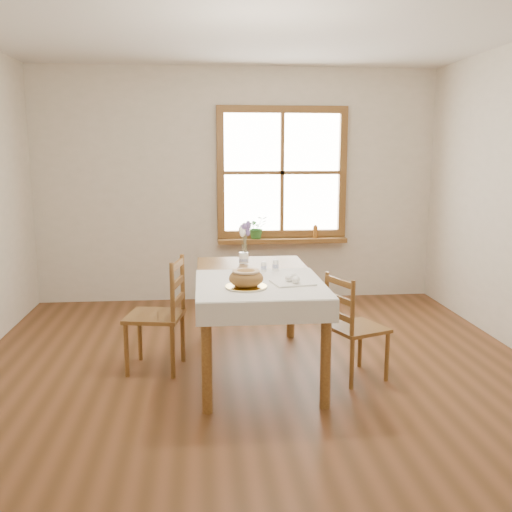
{
  "coord_description": "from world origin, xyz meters",
  "views": [
    {
      "loc": [
        -0.4,
        -3.94,
        1.68
      ],
      "look_at": [
        0.0,
        0.3,
        0.9
      ],
      "focal_mm": 40.0,
      "sensor_mm": 36.0,
      "label": 1
    }
  ],
  "objects": [
    {
      "name": "table_linen",
      "position": [
        0.0,
        -0.0,
        0.76
      ],
      "size": [
        0.91,
        0.99,
        0.01
      ],
      "primitive_type": "cube",
      "color": "silver",
      "rests_on": "dining_table"
    },
    {
      "name": "pepper_shaker",
      "position": [
        0.16,
        0.39,
        0.81
      ],
      "size": [
        0.06,
        0.06,
        0.1
      ],
      "primitive_type": "cylinder",
      "rotation": [
        0.0,
        0.0,
        -0.3
      ],
      "color": "white",
      "rests_on": "table_linen"
    },
    {
      "name": "dining_table",
      "position": [
        0.0,
        0.3,
        0.66
      ],
      "size": [
        0.9,
        1.6,
        0.75
      ],
      "color": "olive",
      "rests_on": "ground"
    },
    {
      "name": "potted_plant",
      "position": [
        0.21,
        2.4,
        0.81
      ],
      "size": [
        0.3,
        0.32,
        0.2
      ],
      "primitive_type": "imported",
      "rotation": [
        0.0,
        0.0,
        0.35
      ],
      "color": "#31722D",
      "rests_on": "window_sill"
    },
    {
      "name": "salt_shaker",
      "position": [
        0.07,
        0.37,
        0.8
      ],
      "size": [
        0.05,
        0.05,
        0.08
      ],
      "primitive_type": "cylinder",
      "rotation": [
        0.0,
        0.0,
        -0.09
      ],
      "color": "white",
      "rests_on": "table_linen"
    },
    {
      "name": "eggs",
      "position": [
        0.23,
        -0.04,
        0.8
      ],
      "size": [
        0.25,
        0.23,
        0.05
      ],
      "primitive_type": null,
      "rotation": [
        0.0,
        0.0,
        0.18
      ],
      "color": "white",
      "rests_on": "egg_napkin"
    },
    {
      "name": "flower_vase",
      "position": [
        -0.06,
        0.76,
        0.79
      ],
      "size": [
        0.1,
        0.1,
        0.09
      ],
      "primitive_type": "cylinder",
      "rotation": [
        0.0,
        0.0,
        0.35
      ],
      "color": "white",
      "rests_on": "dining_table"
    },
    {
      "name": "chair_left",
      "position": [
        -0.78,
        0.37,
        0.44
      ],
      "size": [
        0.5,
        0.48,
        0.89
      ],
      "primitive_type": null,
      "rotation": [
        0.0,
        0.0,
        -1.75
      ],
      "color": "olive",
      "rests_on": "ground"
    },
    {
      "name": "window_sill",
      "position": [
        0.5,
        2.4,
        0.69
      ],
      "size": [
        1.46,
        0.2,
        0.05
      ],
      "color": "olive",
      "rests_on": "ground"
    },
    {
      "name": "lavender_bouquet",
      "position": [
        -0.06,
        0.76,
        0.97
      ],
      "size": [
        0.14,
        0.14,
        0.27
      ],
      "primitive_type": null,
      "color": "#695191",
      "rests_on": "flower_vase"
    },
    {
      "name": "window",
      "position": [
        0.5,
        2.47,
        1.45
      ],
      "size": [
        1.46,
        0.08,
        1.46
      ],
      "color": "olive",
      "rests_on": "ground"
    },
    {
      "name": "room_walls",
      "position": [
        0.0,
        0.0,
        1.71
      ],
      "size": [
        4.6,
        5.1,
        2.65
      ],
      "color": "silver",
      "rests_on": "ground"
    },
    {
      "name": "amber_bottle",
      "position": [
        0.88,
        2.4,
        0.79
      ],
      "size": [
        0.05,
        0.05,
        0.15
      ],
      "primitive_type": "cylinder",
      "rotation": [
        0.0,
        0.0,
        -0.02
      ],
      "color": "#9A5A1C",
      "rests_on": "window_sill"
    },
    {
      "name": "chair_right",
      "position": [
        0.73,
        0.05,
        0.4
      ],
      "size": [
        0.5,
        0.49,
        0.8
      ],
      "primitive_type": null,
      "rotation": [
        0.0,
        0.0,
        1.95
      ],
      "color": "olive",
      "rests_on": "ground"
    },
    {
      "name": "egg_napkin",
      "position": [
        0.23,
        -0.04,
        0.77
      ],
      "size": [
        0.32,
        0.28,
        0.01
      ],
      "primitive_type": "cube",
      "rotation": [
        0.0,
        0.0,
        0.18
      ],
      "color": "silver",
      "rests_on": "table_linen"
    },
    {
      "name": "bread_plate",
      "position": [
        -0.11,
        -0.15,
        0.77
      ],
      "size": [
        0.34,
        0.34,
        0.01
      ],
      "primitive_type": "cylinder",
      "rotation": [
        0.0,
        0.0,
        -0.26
      ],
      "color": "white",
      "rests_on": "table_linen"
    },
    {
      "name": "bread_loaf",
      "position": [
        -0.11,
        -0.15,
        0.84
      ],
      "size": [
        0.24,
        0.24,
        0.13
      ],
      "primitive_type": "ellipsoid",
      "color": "olive",
      "rests_on": "bread_plate"
    },
    {
      "name": "ground",
      "position": [
        0.0,
        0.0,
        0.0
      ],
      "size": [
        5.0,
        5.0,
        0.0
      ],
      "primitive_type": "plane",
      "color": "brown",
      "rests_on": "ground"
    }
  ]
}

